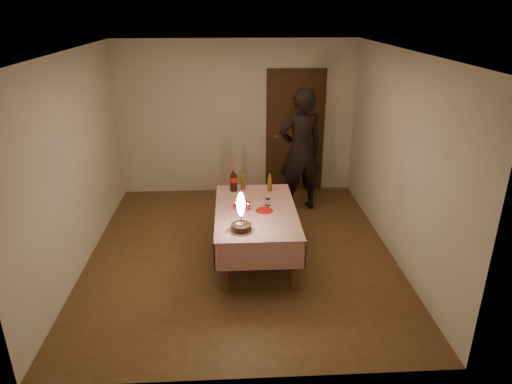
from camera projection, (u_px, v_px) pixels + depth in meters
The scene contains 12 objects.
ground at pixel (241, 252), 6.14m from camera, with size 4.00×4.50×0.01m, color brown.
room_shell at pixel (242, 131), 5.58m from camera, with size 4.04×4.54×2.62m.
dining_table at pixel (256, 216), 5.80m from camera, with size 1.02×1.72×0.69m.
birthday_cake at pixel (241, 219), 5.18m from camera, with size 0.29×0.29×0.47m.
red_plate at pixel (264, 210), 5.73m from camera, with size 0.22×0.22×0.01m, color red.
red_cup at pixel (247, 206), 5.75m from camera, with size 0.08×0.08×0.10m, color red.
clear_cup at pixel (268, 202), 5.87m from camera, with size 0.07×0.07×0.09m, color white.
napkin_stack at pixel (239, 207), 5.82m from camera, with size 0.15×0.15×0.02m, color red.
cola_bottle at pixel (233, 180), 6.29m from camera, with size 0.10×0.10×0.32m.
amber_bottle_left at pixel (243, 181), 6.37m from camera, with size 0.06×0.06×0.26m.
amber_bottle_right at pixel (270, 183), 6.29m from camera, with size 0.06×0.06×0.26m.
photographer at pixel (300, 151), 7.10m from camera, with size 0.80×0.62×1.95m.
Camera 1 is at (-0.10, -5.38, 3.09)m, focal length 32.00 mm.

